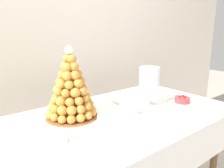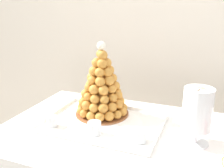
{
  "view_description": "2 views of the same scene",
  "coord_description": "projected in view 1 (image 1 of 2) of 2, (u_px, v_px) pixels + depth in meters",
  "views": [
    {
      "loc": [
        -0.8,
        -0.91,
        1.28
      ],
      "look_at": [
        -0.09,
        -0.03,
        1.0
      ],
      "focal_mm": 36.02,
      "sensor_mm": 36.0,
      "label": 1
    },
    {
      "loc": [
        0.27,
        -1.05,
        1.38
      ],
      "look_at": [
        -0.15,
        0.01,
        1.02
      ],
      "focal_mm": 42.18,
      "sensor_mm": 36.0,
      "label": 2
    }
  ],
  "objects": [
    {
      "name": "backdrop_wall",
      "position": [
        56.0,
        32.0,
        1.78
      ],
      "size": [
        4.8,
        0.1,
        2.5
      ],
      "primitive_type": "cube",
      "color": "silver",
      "rests_on": "ground_plane"
    },
    {
      "name": "buffet_table",
      "position": [
        121.0,
        130.0,
        1.31
      ],
      "size": [
        1.34,
        0.77,
        0.8
      ],
      "color": "brown",
      "rests_on": "ground_plane"
    },
    {
      "name": "serving_tray",
      "position": [
        89.0,
        120.0,
        1.18
      ],
      "size": [
        0.57,
        0.42,
        0.02
      ],
      "color": "white",
      "rests_on": "buffet_table"
    },
    {
      "name": "croquembouche",
      "position": [
        71.0,
        90.0,
        1.18
      ],
      "size": [
        0.28,
        0.28,
        0.38
      ],
      "color": "brown",
      "rests_on": "serving_tray"
    },
    {
      "name": "dessert_cup_left",
      "position": [
        62.0,
        137.0,
        0.95
      ],
      "size": [
        0.05,
        0.05,
        0.05
      ],
      "color": "silver",
      "rests_on": "serving_tray"
    },
    {
      "name": "dessert_cup_mid_left",
      "position": [
        103.0,
        122.0,
        1.09
      ],
      "size": [
        0.06,
        0.06,
        0.06
      ],
      "color": "silver",
      "rests_on": "serving_tray"
    },
    {
      "name": "dessert_cup_centre",
      "position": [
        132.0,
        112.0,
        1.22
      ],
      "size": [
        0.06,
        0.06,
        0.05
      ],
      "color": "silver",
      "rests_on": "serving_tray"
    },
    {
      "name": "macaron_goblet",
      "position": [
        150.0,
        82.0,
        1.38
      ],
      "size": [
        0.12,
        0.12,
        0.26
      ],
      "color": "white",
      "rests_on": "buffet_table"
    },
    {
      "name": "fruit_tart_plate",
      "position": [
        182.0,
        101.0,
        1.46
      ],
      "size": [
        0.2,
        0.2,
        0.06
      ],
      "color": "white",
      "rests_on": "buffet_table"
    },
    {
      "name": "wine_glass",
      "position": [
        63.0,
        99.0,
        1.17
      ],
      "size": [
        0.07,
        0.07,
        0.16
      ],
      "color": "silver",
      "rests_on": "buffet_table"
    }
  ]
}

